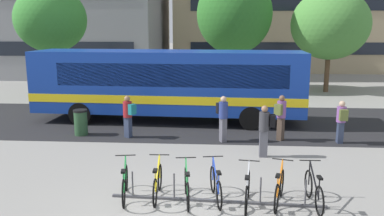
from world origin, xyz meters
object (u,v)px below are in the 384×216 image
at_px(trash_bin, 81,122).
at_px(street_tree_1, 330,24).
at_px(parked_bicycle_silver_4, 247,191).
at_px(parked_bicycle_blue_3, 216,186).
at_px(commuter_olive_pack_1, 341,119).
at_px(street_tree_0, 234,14).
at_px(parked_bicycle_black_6, 314,191).
at_px(commuter_teal_pack_0, 128,114).
at_px(commuter_olive_pack_4, 281,115).
at_px(parked_bicycle_orange_5, 279,189).
at_px(street_tree_2, 51,19).
at_px(parked_bicycle_yellow_1, 158,184).
at_px(commuter_black_pack_3, 223,115).
at_px(parked_bicycle_green_2, 187,187).
at_px(commuter_black_pack_5, 265,127).
at_px(parked_bicycle_green_0, 125,184).
at_px(city_bus, 167,83).

bearing_deg(trash_bin, street_tree_1, 42.86).
bearing_deg(parked_bicycle_silver_4, parked_bicycle_blue_3, 77.91).
distance_m(commuter_olive_pack_1, street_tree_0, 13.66).
distance_m(parked_bicycle_black_6, commuter_teal_pack_0, 8.12).
bearing_deg(parked_bicycle_black_6, street_tree_1, -16.83).
height_order(parked_bicycle_black_6, street_tree_1, street_tree_1).
xyz_separation_m(parked_bicycle_black_6, commuter_olive_pack_4, (0.04, 5.67, 0.62)).
distance_m(parked_bicycle_orange_5, street_tree_2, 19.17).
relative_size(parked_bicycle_yellow_1, street_tree_1, 0.26).
distance_m(parked_bicycle_orange_5, trash_bin, 9.12).
bearing_deg(commuter_black_pack_3, parked_bicycle_green_2, -35.79).
bearing_deg(commuter_black_pack_5, street_tree_2, -42.49).
relative_size(parked_bicycle_yellow_1, commuter_teal_pack_0, 1.04).
relative_size(street_tree_1, street_tree_2, 1.00).
bearing_deg(parked_bicycle_green_2, street_tree_0, -12.92).
relative_size(parked_bicycle_green_0, parked_bicycle_yellow_1, 0.99).
height_order(parked_bicycle_green_2, commuter_teal_pack_0, commuter_teal_pack_0).
bearing_deg(parked_bicycle_black_6, commuter_olive_pack_4, -1.92).
relative_size(commuter_black_pack_3, commuter_black_pack_5, 1.00).
height_order(city_bus, parked_bicycle_orange_5, city_bus).
xyz_separation_m(parked_bicycle_green_2, parked_bicycle_black_6, (3.06, -0.01, 0.00)).
bearing_deg(city_bus, parked_bicycle_yellow_1, 98.65).
relative_size(commuter_olive_pack_4, street_tree_1, 0.26).
bearing_deg(commuter_olive_pack_1, parked_bicycle_silver_4, 145.27).
relative_size(parked_bicycle_black_6, commuter_olive_pack_4, 0.99).
distance_m(parked_bicycle_yellow_1, commuter_olive_pack_4, 6.73).
relative_size(parked_bicycle_green_2, street_tree_2, 0.26).
relative_size(parked_bicycle_blue_3, commuter_olive_pack_1, 1.07).
distance_m(parked_bicycle_blue_3, commuter_black_pack_5, 3.90).
relative_size(parked_bicycle_silver_4, commuter_olive_pack_4, 0.99).
bearing_deg(street_tree_2, city_bus, -38.20).
height_order(parked_bicycle_yellow_1, street_tree_0, street_tree_0).
bearing_deg(commuter_olive_pack_4, parked_bicycle_blue_3, -168.09).
bearing_deg(parked_bicycle_black_6, commuter_black_pack_5, 10.41).
height_order(parked_bicycle_silver_4, commuter_black_pack_3, commuter_black_pack_3).
bearing_deg(commuter_black_pack_3, commuter_teal_pack_0, -120.82).
xyz_separation_m(parked_bicycle_green_2, parked_bicycle_blue_3, (0.71, 0.14, 0.00)).
height_order(parked_bicycle_yellow_1, commuter_olive_pack_4, commuter_olive_pack_4).
bearing_deg(parked_bicycle_yellow_1, parked_bicycle_orange_5, -94.88).
relative_size(parked_bicycle_silver_4, parked_bicycle_orange_5, 1.03).
bearing_deg(parked_bicycle_orange_5, street_tree_1, -2.54).
relative_size(trash_bin, street_tree_1, 0.15).
bearing_deg(commuter_olive_pack_1, commuter_black_pack_3, 90.49).
xyz_separation_m(parked_bicycle_orange_5, commuter_black_pack_5, (0.04, 3.62, 0.62)).
xyz_separation_m(city_bus, parked_bicycle_green_2, (1.60, -8.52, -1.39)).
bearing_deg(city_bus, street_tree_1, -133.43).
xyz_separation_m(city_bus, commuter_olive_pack_4, (4.71, -2.86, -0.77)).
bearing_deg(parked_bicycle_silver_4, street_tree_2, 43.20).
relative_size(parked_bicycle_black_6, commuter_teal_pack_0, 1.04).
bearing_deg(trash_bin, parked_bicycle_orange_5, -40.17).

